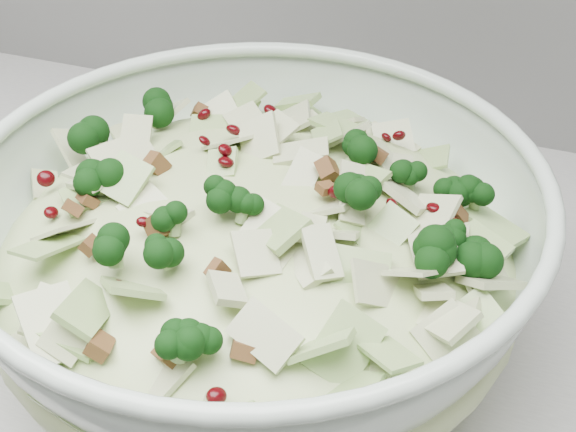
# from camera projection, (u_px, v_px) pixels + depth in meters

# --- Properties ---
(mixing_bowl) EXTENTS (0.42, 0.42, 0.16)m
(mixing_bowl) POSITION_uv_depth(u_px,v_px,m) (256.00, 261.00, 0.58)
(mixing_bowl) COLOR silver
(mixing_bowl) RESTS_ON counter
(salad) EXTENTS (0.42, 0.42, 0.16)m
(salad) POSITION_uv_depth(u_px,v_px,m) (255.00, 233.00, 0.57)
(salad) COLOR #C0CF8D
(salad) RESTS_ON mixing_bowl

